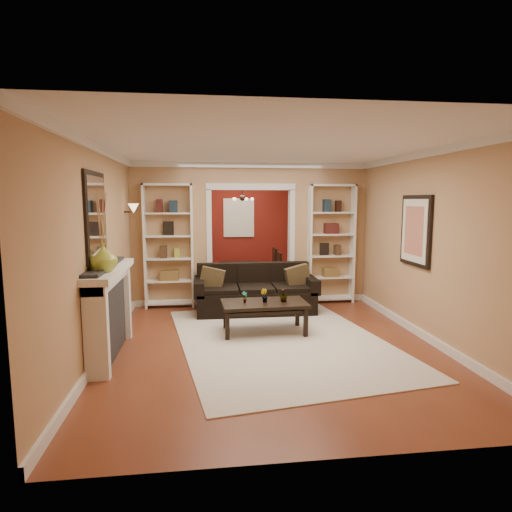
{
  "coord_description": "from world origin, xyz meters",
  "views": [
    {
      "loc": [
        -0.92,
        -6.99,
        2.0
      ],
      "look_at": [
        -0.15,
        -0.8,
        1.18
      ],
      "focal_mm": 30.0,
      "sensor_mm": 36.0,
      "label": 1
    }
  ],
  "objects": [
    {
      "name": "floor",
      "position": [
        0.0,
        0.0,
        0.0
      ],
      "size": [
        8.0,
        8.0,
        0.0
      ],
      "primitive_type": "plane",
      "color": "brown",
      "rests_on": "ground"
    },
    {
      "name": "ceiling",
      "position": [
        0.0,
        0.0,
        2.7
      ],
      "size": [
        8.0,
        8.0,
        0.0
      ],
      "primitive_type": "plane",
      "rotation": [
        3.14,
        0.0,
        0.0
      ],
      "color": "white",
      "rests_on": "ground"
    },
    {
      "name": "wall_back",
      "position": [
        0.0,
        4.0,
        1.35
      ],
      "size": [
        8.0,
        0.0,
        8.0
      ],
      "primitive_type": "plane",
      "rotation": [
        1.57,
        0.0,
        0.0
      ],
      "color": "tan",
      "rests_on": "ground"
    },
    {
      "name": "wall_front",
      "position": [
        0.0,
        -4.0,
        1.35
      ],
      "size": [
        8.0,
        0.0,
        8.0
      ],
      "primitive_type": "plane",
      "rotation": [
        -1.57,
        0.0,
        0.0
      ],
      "color": "tan",
      "rests_on": "ground"
    },
    {
      "name": "wall_left",
      "position": [
        -2.25,
        0.0,
        1.35
      ],
      "size": [
        0.0,
        8.0,
        8.0
      ],
      "primitive_type": "plane",
      "rotation": [
        1.57,
        0.0,
        1.57
      ],
      "color": "tan",
      "rests_on": "ground"
    },
    {
      "name": "wall_right",
      "position": [
        2.25,
        0.0,
        1.35
      ],
      "size": [
        0.0,
        8.0,
        8.0
      ],
      "primitive_type": "plane",
      "rotation": [
        1.57,
        0.0,
        -1.57
      ],
      "color": "tan",
      "rests_on": "ground"
    },
    {
      "name": "partition_wall",
      "position": [
        0.0,
        1.2,
        1.35
      ],
      "size": [
        4.5,
        0.15,
        2.7
      ],
      "primitive_type": "cube",
      "color": "tan",
      "rests_on": "floor"
    },
    {
      "name": "red_back_panel",
      "position": [
        0.0,
        3.97,
        1.32
      ],
      "size": [
        4.44,
        0.04,
        2.64
      ],
      "primitive_type": "cube",
      "color": "maroon",
      "rests_on": "floor"
    },
    {
      "name": "dining_window",
      "position": [
        0.0,
        3.93,
        1.55
      ],
      "size": [
        0.78,
        0.03,
        0.98
      ],
      "primitive_type": "cube",
      "color": "#8CA5CC",
      "rests_on": "wall_back"
    },
    {
      "name": "area_rug",
      "position": [
        0.17,
        -1.13,
        0.01
      ],
      "size": [
        3.36,
        4.3,
        0.01
      ],
      "primitive_type": "cube",
      "rotation": [
        0.0,
        0.0,
        0.15
      ],
      "color": "silver",
      "rests_on": "floor"
    },
    {
      "name": "sofa",
      "position": [
        -0.0,
        0.45,
        0.42
      ],
      "size": [
        2.17,
        0.94,
        0.85
      ],
      "primitive_type": "cube",
      "color": "black",
      "rests_on": "floor"
    },
    {
      "name": "pillow_left",
      "position": [
        -0.77,
        0.43,
        0.62
      ],
      "size": [
        0.42,
        0.18,
        0.41
      ],
      "primitive_type": "cube",
      "rotation": [
        0.0,
        0.0,
        -0.17
      ],
      "color": "brown",
      "rests_on": "sofa"
    },
    {
      "name": "pillow_right",
      "position": [
        0.77,
        0.43,
        0.63
      ],
      "size": [
        0.45,
        0.2,
        0.43
      ],
      "primitive_type": "cube",
      "rotation": [
        0.0,
        0.0,
        0.19
      ],
      "color": "brown",
      "rests_on": "sofa"
    },
    {
      "name": "coffee_table",
      "position": [
        -0.02,
        -0.78,
        0.24
      ],
      "size": [
        1.29,
        0.74,
        0.48
      ],
      "primitive_type": "cube",
      "rotation": [
        0.0,
        0.0,
        0.04
      ],
      "color": "black",
      "rests_on": "floor"
    },
    {
      "name": "plant_left",
      "position": [
        -0.32,
        -0.78,
        0.57
      ],
      "size": [
        0.11,
        0.1,
        0.17
      ],
      "primitive_type": "imported",
      "rotation": [
        0.0,
        0.0,
        0.45
      ],
      "color": "#336626",
      "rests_on": "coffee_table"
    },
    {
      "name": "plant_center",
      "position": [
        -0.02,
        -0.78,
        0.58
      ],
      "size": [
        0.14,
        0.14,
        0.2
      ],
      "primitive_type": "imported",
      "rotation": [
        0.0,
        0.0,
        2.33
      ],
      "color": "#336626",
      "rests_on": "coffee_table"
    },
    {
      "name": "plant_right",
      "position": [
        0.28,
        -0.78,
        0.59
      ],
      "size": [
        0.16,
        0.16,
        0.21
      ],
      "primitive_type": "imported",
      "rotation": [
        0.0,
        0.0,
        4.24
      ],
      "color": "#336626",
      "rests_on": "coffee_table"
    },
    {
      "name": "bookshelf_left",
      "position": [
        -1.55,
        1.03,
        1.15
      ],
      "size": [
        0.9,
        0.3,
        2.3
      ],
      "primitive_type": "cube",
      "color": "white",
      "rests_on": "floor"
    },
    {
      "name": "bookshelf_right",
      "position": [
        1.55,
        1.03,
        1.15
      ],
      "size": [
        0.9,
        0.3,
        2.3
      ],
      "primitive_type": "cube",
      "color": "white",
      "rests_on": "floor"
    },
    {
      "name": "fireplace",
      "position": [
        -2.09,
        -1.5,
        0.58
      ],
      "size": [
        0.32,
        1.7,
        1.16
      ],
      "primitive_type": "cube",
      "color": "white",
      "rests_on": "floor"
    },
    {
      "name": "vase",
      "position": [
        -2.09,
        -1.84,
        1.33
      ],
      "size": [
        0.37,
        0.37,
        0.34
      ],
      "primitive_type": "imported",
      "rotation": [
        0.0,
        0.0,
        0.12
      ],
      "color": "#9BAB37",
      "rests_on": "fireplace"
    },
    {
      "name": "mirror",
      "position": [
        -2.23,
        -1.5,
        1.8
      ],
      "size": [
        0.03,
        0.95,
        1.1
      ],
      "primitive_type": "cube",
      "color": "silver",
      "rests_on": "wall_left"
    },
    {
      "name": "wall_sconce",
      "position": [
        -2.15,
        0.55,
        1.83
      ],
      "size": [
        0.18,
        0.18,
        0.22
      ],
      "primitive_type": "cube",
      "color": "#FFE0A5",
      "rests_on": "wall_left"
    },
    {
      "name": "framed_art",
      "position": [
        2.21,
        -1.0,
        1.55
      ],
      "size": [
        0.04,
        0.85,
        1.05
      ],
      "primitive_type": "cube",
      "color": "black",
      "rests_on": "wall_right"
    },
    {
      "name": "dining_table",
      "position": [
        -0.03,
        2.59,
        0.27
      ],
      "size": [
        1.51,
        0.84,
        0.53
      ],
      "primitive_type": "imported",
      "rotation": [
        0.0,
        0.0,
        1.57
      ],
      "color": "black",
      "rests_on": "floor"
    },
    {
      "name": "dining_chair_nw",
      "position": [
        -0.58,
        2.29,
        0.38
      ],
      "size": [
        0.39,
        0.39,
        0.76
      ],
      "primitive_type": "cube",
      "rotation": [
        0.0,
        0.0,
        1.61
      ],
      "color": "black",
      "rests_on": "floor"
    },
    {
      "name": "dining_chair_ne",
      "position": [
        0.52,
        2.29,
        0.44
      ],
      "size": [
        0.45,
        0.45,
        0.88
      ],
      "primitive_type": "cube",
      "rotation": [
        0.0,
        0.0,
        -1.52
      ],
      "color": "black",
      "rests_on": "floor"
    },
    {
      "name": "dining_chair_sw",
      "position": [
        -0.58,
        2.89,
        0.41
      ],
      "size": [
        0.54,
        0.54,
        0.82
      ],
      "primitive_type": "cube",
      "rotation": [
        0.0,
        0.0,
        1.15
      ],
      "color": "black",
      "rests_on": "floor"
    },
    {
      "name": "dining_chair_se",
      "position": [
        0.52,
        2.89,
        0.45
      ],
      "size": [
        0.46,
        0.46,
        0.9
      ],
      "primitive_type": "cube",
      "rotation": [
        0.0,
        0.0,
        -1.6
      ],
      "color": "black",
      "rests_on": "floor"
    },
    {
      "name": "chandelier",
      "position": [
        0.0,
        2.7,
        2.02
      ],
      "size": [
        0.5,
        0.5,
        0.3
      ],
      "primitive_type": "cube",
      "color": "#321C17",
      "rests_on": "ceiling"
    }
  ]
}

